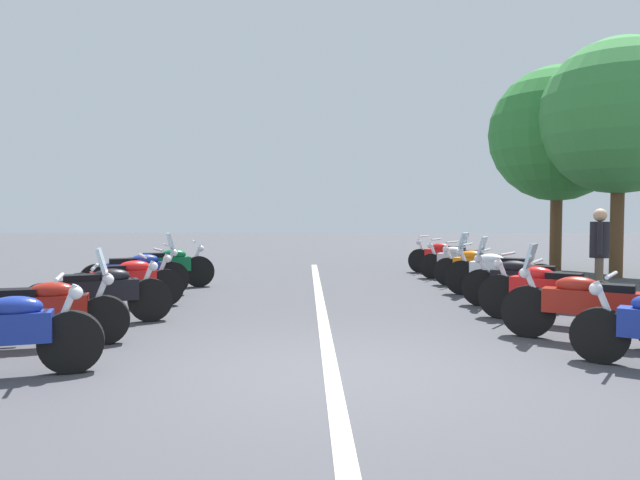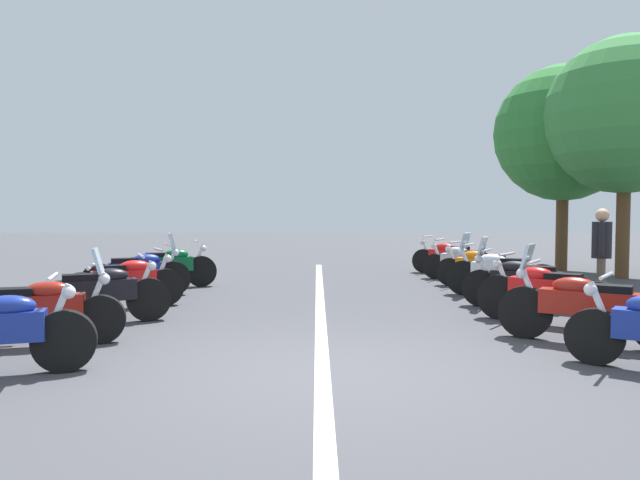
{
  "view_description": "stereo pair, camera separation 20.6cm",
  "coord_description": "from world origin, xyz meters",
  "px_view_note": "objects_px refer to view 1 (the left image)",
  "views": [
    {
      "loc": [
        -5.84,
        0.26,
        1.63
      ],
      "look_at": [
        4.8,
        0.0,
        1.12
      ],
      "focal_mm": 33.08,
      "sensor_mm": 36.0,
      "label": 1
    },
    {
      "loc": [
        -5.84,
        0.05,
        1.63
      ],
      "look_at": [
        4.8,
        0.0,
        1.12
      ],
      "focal_mm": 33.08,
      "sensor_mm": 36.0,
      "label": 2
    }
  ],
  "objects_px": {
    "motorcycle_right_row_7": "(446,257)",
    "motorcycle_right_row_3": "(524,281)",
    "motorcycle_left_row_5": "(166,266)",
    "motorcycle_right_row_5": "(478,267)",
    "motorcycle_right_row_4": "(499,272)",
    "motorcycle_left_row_1": "(39,310)",
    "roadside_tree_0": "(619,117)",
    "motorcycle_right_row_2": "(547,292)",
    "motorcycle_left_row_4": "(137,273)",
    "motorcycle_right_row_1": "(590,305)",
    "motorcycle_right_row_6": "(460,262)",
    "bystander_1": "(599,249)",
    "motorcycle_left_row_2": "(100,294)",
    "roadside_tree_1": "(558,134)",
    "motorcycle_left_row_3": "(125,282)"
  },
  "relations": [
    {
      "from": "motorcycle_right_row_7",
      "to": "motorcycle_right_row_3",
      "type": "bearing_deg",
      "value": 123.66
    },
    {
      "from": "motorcycle_left_row_5",
      "to": "motorcycle_right_row_5",
      "type": "relative_size",
      "value": 1.18
    },
    {
      "from": "motorcycle_right_row_4",
      "to": "motorcycle_left_row_5",
      "type": "bearing_deg",
      "value": 19.01
    },
    {
      "from": "motorcycle_left_row_1",
      "to": "motorcycle_left_row_5",
      "type": "relative_size",
      "value": 1.03
    },
    {
      "from": "motorcycle_left_row_1",
      "to": "roadside_tree_0",
      "type": "bearing_deg",
      "value": 19.43
    },
    {
      "from": "motorcycle_right_row_2",
      "to": "motorcycle_right_row_5",
      "type": "height_order",
      "value": "motorcycle_right_row_2"
    },
    {
      "from": "motorcycle_left_row_4",
      "to": "roadside_tree_0",
      "type": "xyz_separation_m",
      "value": [
        3.16,
        -10.95,
        3.5
      ]
    },
    {
      "from": "motorcycle_right_row_1",
      "to": "motorcycle_right_row_3",
      "type": "bearing_deg",
      "value": -60.97
    },
    {
      "from": "motorcycle_right_row_4",
      "to": "motorcycle_right_row_5",
      "type": "relative_size",
      "value": 1.1
    },
    {
      "from": "motorcycle_right_row_2",
      "to": "motorcycle_right_row_3",
      "type": "xyz_separation_m",
      "value": [
        1.3,
        -0.14,
        -0.0
      ]
    },
    {
      "from": "motorcycle_right_row_3",
      "to": "motorcycle_right_row_4",
      "type": "relative_size",
      "value": 1.03
    },
    {
      "from": "motorcycle_left_row_5",
      "to": "motorcycle_right_row_7",
      "type": "height_order",
      "value": "motorcycle_left_row_5"
    },
    {
      "from": "motorcycle_right_row_3",
      "to": "motorcycle_right_row_7",
      "type": "height_order",
      "value": "motorcycle_right_row_3"
    },
    {
      "from": "motorcycle_left_row_1",
      "to": "motorcycle_left_row_5",
      "type": "xyz_separation_m",
      "value": [
        5.58,
        -0.2,
        0.01
      ]
    },
    {
      "from": "motorcycle_right_row_3",
      "to": "motorcycle_left_row_5",
      "type": "bearing_deg",
      "value": 4.21
    },
    {
      "from": "roadside_tree_0",
      "to": "motorcycle_right_row_2",
      "type": "bearing_deg",
      "value": 144.8
    },
    {
      "from": "motorcycle_right_row_6",
      "to": "bystander_1",
      "type": "height_order",
      "value": "bystander_1"
    },
    {
      "from": "motorcycle_left_row_2",
      "to": "motorcycle_right_row_5",
      "type": "height_order",
      "value": "motorcycle_left_row_2"
    },
    {
      "from": "motorcycle_left_row_2",
      "to": "motorcycle_right_row_2",
      "type": "xyz_separation_m",
      "value": [
        -0.03,
        -6.49,
        0.01
      ]
    },
    {
      "from": "motorcycle_left_row_2",
      "to": "roadside_tree_1",
      "type": "distance_m",
      "value": 13.07
    },
    {
      "from": "roadside_tree_0",
      "to": "motorcycle_right_row_6",
      "type": "bearing_deg",
      "value": 97.12
    },
    {
      "from": "motorcycle_right_row_6",
      "to": "roadside_tree_1",
      "type": "bearing_deg",
      "value": -112.66
    },
    {
      "from": "motorcycle_right_row_5",
      "to": "motorcycle_left_row_2",
      "type": "bearing_deg",
      "value": 68.24
    },
    {
      "from": "motorcycle_left_row_3",
      "to": "bystander_1",
      "type": "distance_m",
      "value": 8.15
    },
    {
      "from": "motorcycle_right_row_2",
      "to": "roadside_tree_1",
      "type": "relative_size",
      "value": 0.31
    },
    {
      "from": "motorcycle_right_row_4",
      "to": "motorcycle_right_row_3",
      "type": "bearing_deg",
      "value": 121.52
    },
    {
      "from": "motorcycle_left_row_2",
      "to": "motorcycle_right_row_1",
      "type": "relative_size",
      "value": 1.02
    },
    {
      "from": "motorcycle_left_row_2",
      "to": "motorcycle_left_row_4",
      "type": "distance_m",
      "value": 2.78
    },
    {
      "from": "motorcycle_left_row_1",
      "to": "motorcycle_right_row_4",
      "type": "relative_size",
      "value": 1.11
    },
    {
      "from": "motorcycle_right_row_1",
      "to": "motorcycle_right_row_2",
      "type": "height_order",
      "value": "motorcycle_right_row_1"
    },
    {
      "from": "motorcycle_right_row_1",
      "to": "bystander_1",
      "type": "bearing_deg",
      "value": -86.15
    },
    {
      "from": "motorcycle_left_row_3",
      "to": "motorcycle_left_row_5",
      "type": "distance_m",
      "value": 2.76
    },
    {
      "from": "motorcycle_right_row_3",
      "to": "roadside_tree_0",
      "type": "bearing_deg",
      "value": -103.44
    },
    {
      "from": "motorcycle_left_row_2",
      "to": "roadside_tree_0",
      "type": "distance_m",
      "value": 12.72
    },
    {
      "from": "motorcycle_left_row_5",
      "to": "motorcycle_right_row_7",
      "type": "xyz_separation_m",
      "value": [
        2.65,
        -6.68,
        -0.01
      ]
    },
    {
      "from": "motorcycle_left_row_4",
      "to": "motorcycle_right_row_3",
      "type": "height_order",
      "value": "motorcycle_left_row_4"
    },
    {
      "from": "motorcycle_right_row_6",
      "to": "roadside_tree_1",
      "type": "relative_size",
      "value": 0.32
    },
    {
      "from": "motorcycle_left_row_2",
      "to": "motorcycle_right_row_4",
      "type": "distance_m",
      "value": 7.14
    },
    {
      "from": "motorcycle_right_row_4",
      "to": "motorcycle_right_row_6",
      "type": "relative_size",
      "value": 1.04
    },
    {
      "from": "motorcycle_right_row_2",
      "to": "bystander_1",
      "type": "bearing_deg",
      "value": -96.92
    },
    {
      "from": "motorcycle_left_row_4",
      "to": "motorcycle_left_row_5",
      "type": "distance_m",
      "value": 1.41
    },
    {
      "from": "motorcycle_left_row_2",
      "to": "motorcycle_right_row_6",
      "type": "distance_m",
      "value": 8.58
    },
    {
      "from": "motorcycle_right_row_6",
      "to": "motorcycle_right_row_2",
      "type": "bearing_deg",
      "value": 120.18
    },
    {
      "from": "motorcycle_left_row_5",
      "to": "roadside_tree_1",
      "type": "relative_size",
      "value": 0.36
    },
    {
      "from": "motorcycle_left_row_4",
      "to": "motorcycle_right_row_6",
      "type": "distance_m",
      "value": 7.4
    },
    {
      "from": "motorcycle_right_row_1",
      "to": "motorcycle_right_row_3",
      "type": "xyz_separation_m",
      "value": [
        2.62,
        -0.15,
        -0.01
      ]
    },
    {
      "from": "motorcycle_left_row_3",
      "to": "motorcycle_right_row_5",
      "type": "bearing_deg",
      "value": -6.29
    },
    {
      "from": "motorcycle_left_row_3",
      "to": "motorcycle_right_row_7",
      "type": "bearing_deg",
      "value": 11.49
    },
    {
      "from": "motorcycle_right_row_1",
      "to": "motorcycle_right_row_6",
      "type": "xyz_separation_m",
      "value": [
        6.77,
        -0.17,
        -0.03
      ]
    },
    {
      "from": "motorcycle_right_row_5",
      "to": "motorcycle_right_row_6",
      "type": "relative_size",
      "value": 0.95
    }
  ]
}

